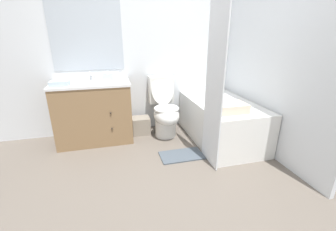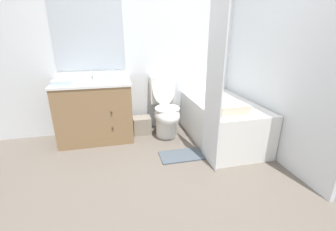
# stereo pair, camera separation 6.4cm
# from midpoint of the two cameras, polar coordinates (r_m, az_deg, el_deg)

# --- Properties ---
(ground_plane) EXTENTS (14.00, 14.00, 0.00)m
(ground_plane) POSITION_cam_midpoint_polar(r_m,az_deg,el_deg) (2.30, 2.87, -17.99)
(ground_plane) COLOR #6B6056
(wall_back) EXTENTS (8.00, 0.06, 2.50)m
(wall_back) POSITION_cam_midpoint_polar(r_m,az_deg,el_deg) (3.38, -4.74, 17.31)
(wall_back) COLOR silver
(wall_back) RESTS_ON ground_plane
(wall_right) EXTENTS (0.05, 2.58, 2.50)m
(wall_right) POSITION_cam_midpoint_polar(r_m,az_deg,el_deg) (3.12, 23.57, 15.52)
(wall_right) COLOR silver
(wall_right) RESTS_ON ground_plane
(vanity_cabinet) EXTENTS (0.99, 0.57, 0.82)m
(vanity_cabinet) POSITION_cam_midpoint_polar(r_m,az_deg,el_deg) (3.21, -17.43, 1.11)
(vanity_cabinet) COLOR olive
(vanity_cabinet) RESTS_ON ground_plane
(sink_faucet) EXTENTS (0.14, 0.12, 0.12)m
(sink_faucet) POSITION_cam_midpoint_polar(r_m,az_deg,el_deg) (3.28, -18.06, 9.36)
(sink_faucet) COLOR silver
(sink_faucet) RESTS_ON vanity_cabinet
(toilet) EXTENTS (0.36, 0.67, 0.89)m
(toilet) POSITION_cam_midpoint_polar(r_m,az_deg,el_deg) (3.22, -0.06, 1.49)
(toilet) COLOR white
(toilet) RESTS_ON ground_plane
(bathtub) EXTENTS (0.76, 1.36, 0.56)m
(bathtub) POSITION_cam_midpoint_polar(r_m,az_deg,el_deg) (3.19, 13.96, -1.31)
(bathtub) COLOR white
(bathtub) RESTS_ON ground_plane
(shower_curtain) EXTENTS (0.01, 0.40, 1.85)m
(shower_curtain) POSITION_cam_midpoint_polar(r_m,az_deg,el_deg) (2.38, 12.39, 7.88)
(shower_curtain) COLOR white
(shower_curtain) RESTS_ON ground_plane
(wastebasket) EXTENTS (0.26, 0.22, 0.25)m
(wastebasket) POSITION_cam_midpoint_polar(r_m,az_deg,el_deg) (3.37, -6.07, -2.47)
(wastebasket) COLOR gray
(wastebasket) RESTS_ON ground_plane
(tissue_box) EXTENTS (0.14, 0.12, 0.13)m
(tissue_box) POSITION_cam_midpoint_polar(r_m,az_deg,el_deg) (3.14, -14.15, 9.62)
(tissue_box) COLOR silver
(tissue_box) RESTS_ON vanity_cabinet
(soap_dispenser) EXTENTS (0.07, 0.07, 0.14)m
(soap_dispenser) POSITION_cam_midpoint_polar(r_m,az_deg,el_deg) (3.07, -10.93, 9.81)
(soap_dispenser) COLOR white
(soap_dispenser) RESTS_ON vanity_cabinet
(hand_towel_folded) EXTENTS (0.22, 0.15, 0.06)m
(hand_towel_folded) POSITION_cam_midpoint_polar(r_m,az_deg,el_deg) (3.02, -24.95, 7.55)
(hand_towel_folded) COLOR silver
(hand_towel_folded) RESTS_ON vanity_cabinet
(bath_towel_folded) EXTENTS (0.35, 0.26, 0.10)m
(bath_towel_folded) POSITION_cam_midpoint_polar(r_m,az_deg,el_deg) (2.69, 16.40, 1.80)
(bath_towel_folded) COLOR beige
(bath_towel_folded) RESTS_ON bathtub
(bath_mat) EXTENTS (0.52, 0.30, 0.02)m
(bath_mat) POSITION_cam_midpoint_polar(r_m,az_deg,el_deg) (2.80, 4.06, -10.10)
(bath_mat) COLOR #4C5660
(bath_mat) RESTS_ON ground_plane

